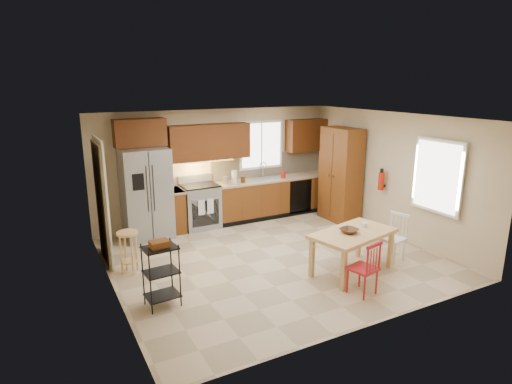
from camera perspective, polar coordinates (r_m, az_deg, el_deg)
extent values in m
plane|color=tan|center=(7.79, 2.28, -8.76)|extent=(5.50, 5.50, 0.00)
cube|color=silver|center=(7.17, 2.49, 9.90)|extent=(5.50, 5.00, 0.02)
cube|color=#CCB793|center=(9.57, -5.19, 3.48)|extent=(5.50, 0.02, 2.50)
cube|color=#CCB793|center=(5.47, 15.74, -5.60)|extent=(5.50, 0.02, 2.50)
cube|color=#CCB793|center=(6.50, -19.10, -2.66)|extent=(0.02, 5.00, 2.50)
cube|color=#CCB793|center=(9.05, 17.61, 2.20)|extent=(0.02, 5.00, 2.50)
cube|color=gray|center=(8.79, -14.43, -0.21)|extent=(0.92, 0.75, 1.82)
cube|color=gray|center=(9.28, -7.45, -1.97)|extent=(0.76, 0.63, 0.92)
cube|color=brown|center=(9.13, -10.71, -2.45)|extent=(0.30, 0.60, 0.90)
cube|color=brown|center=(10.05, 2.38, -0.61)|extent=(2.92, 0.60, 0.90)
cube|color=black|center=(10.10, 5.95, -0.60)|extent=(0.60, 0.02, 0.78)
cube|color=beige|center=(10.13, 1.61, 3.72)|extent=(2.92, 0.03, 0.55)
cube|color=#54250E|center=(8.76, -15.24, 7.63)|extent=(1.00, 0.35, 0.55)
cube|color=#54250E|center=(9.22, -6.28, 6.65)|extent=(1.80, 0.35, 0.75)
cube|color=#54250E|center=(10.40, 6.72, 7.54)|extent=(1.00, 0.35, 0.75)
cube|color=white|center=(9.96, 0.68, 6.31)|extent=(1.12, 0.04, 1.12)
cube|color=gray|center=(9.86, 1.45, 1.55)|extent=(0.62, 0.46, 0.16)
cube|color=#FFBF66|center=(9.16, -7.90, 4.04)|extent=(1.60, 0.30, 0.01)
imported|color=#AC1B0C|center=(9.94, 3.65, 2.42)|extent=(0.09, 0.09, 0.19)
cylinder|color=silver|center=(9.40, -2.92, 2.01)|extent=(0.12, 0.12, 0.28)
cylinder|color=gray|center=(9.33, -4.03, 1.58)|extent=(0.11, 0.11, 0.18)
cylinder|color=#492A13|center=(9.47, -1.74, 1.68)|extent=(0.10, 0.10, 0.14)
cube|color=brown|center=(9.75, 11.20, 2.26)|extent=(0.50, 0.95, 2.10)
cylinder|color=#AC1B0C|center=(9.10, 16.34, 1.40)|extent=(0.12, 0.12, 0.36)
cube|color=white|center=(8.22, 23.04, 1.93)|extent=(0.04, 1.02, 1.32)
cube|color=#8C7A59|center=(7.80, -19.96, -1.44)|extent=(0.04, 0.95, 2.10)
imported|color=#492A13|center=(7.11, 12.30, -5.37)|extent=(0.34, 0.34, 0.07)
cylinder|color=silver|center=(7.41, 14.25, -4.43)|extent=(0.11, 0.11, 0.11)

